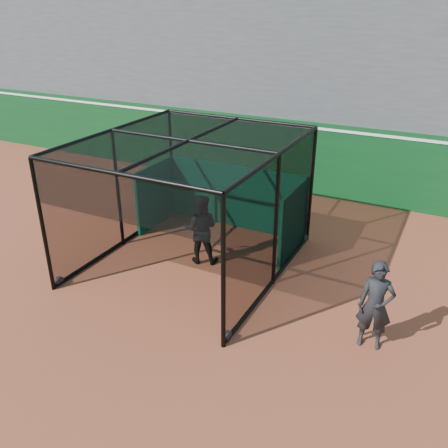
% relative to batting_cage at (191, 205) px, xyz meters
% --- Properties ---
extents(ground, '(120.00, 120.00, 0.00)m').
position_rel_batting_cage_xyz_m(ground, '(0.69, -2.23, -1.61)').
color(ground, brown).
rests_on(ground, ground).
extents(outfield_wall, '(50.00, 0.50, 2.50)m').
position_rel_batting_cage_xyz_m(outfield_wall, '(0.69, 6.27, -0.32)').
color(outfield_wall, '#0A3B16').
rests_on(outfield_wall, ground).
extents(grandstand, '(50.00, 7.85, 8.95)m').
position_rel_batting_cage_xyz_m(grandstand, '(0.69, 10.04, 2.87)').
color(grandstand, '#4C4C4F').
rests_on(grandstand, ground).
extents(batting_cage, '(4.59, 5.32, 3.22)m').
position_rel_batting_cage_xyz_m(batting_cage, '(0.00, 0.00, 0.00)').
color(batting_cage, black).
rests_on(batting_cage, ground).
extents(batter, '(1.07, 0.95, 1.83)m').
position_rel_batting_cage_xyz_m(batter, '(0.18, 0.15, -0.69)').
color(batter, black).
rests_on(batter, ground).
extents(on_deck_player, '(0.73, 0.54, 1.84)m').
position_rel_batting_cage_xyz_m(on_deck_player, '(4.79, -1.26, -0.69)').
color(on_deck_player, black).
rests_on(on_deck_player, ground).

